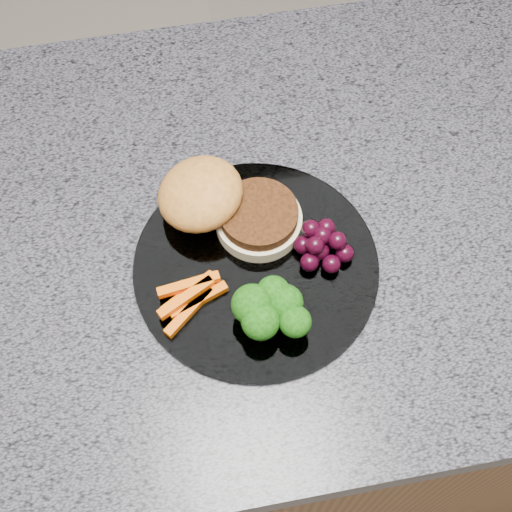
{
  "coord_description": "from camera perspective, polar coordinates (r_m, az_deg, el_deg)",
  "views": [
    {
      "loc": [
        -0.16,
        -0.39,
        1.58
      ],
      "look_at": [
        -0.1,
        -0.06,
        0.93
      ],
      "focal_mm": 50.0,
      "sensor_mm": 36.0,
      "label": 1
    }
  ],
  "objects": [
    {
      "name": "burger",
      "position": [
        0.76,
        -2.8,
        4.11
      ],
      "size": [
        0.17,
        0.15,
        0.05
      ],
      "rotation": [
        0.0,
        0.0,
        -0.28
      ],
      "color": "beige",
      "rests_on": "plate"
    },
    {
      "name": "grape_bunch",
      "position": [
        0.75,
        5.37,
        0.98
      ],
      "size": [
        0.06,
        0.06,
        0.03
      ],
      "rotation": [
        0.0,
        0.0,
        0.31
      ],
      "color": "black",
      "rests_on": "plate"
    },
    {
      "name": "plate",
      "position": [
        0.75,
        0.0,
        -0.81
      ],
      "size": [
        0.26,
        0.26,
        0.01
      ],
      "primitive_type": "cylinder",
      "color": "white",
      "rests_on": "countertop"
    },
    {
      "name": "countertop",
      "position": [
        0.82,
        6.21,
        3.39
      ],
      "size": [
        1.2,
        0.6,
        0.04
      ],
      "primitive_type": "cube",
      "color": "#4E4D58",
      "rests_on": "island_cabinet"
    },
    {
      "name": "island_cabinet",
      "position": [
        1.22,
        4.17,
        -7.5
      ],
      "size": [
        1.2,
        0.6,
        0.86
      ],
      "primitive_type": "cube",
      "color": "brown",
      "rests_on": "ground"
    },
    {
      "name": "broccoli",
      "position": [
        0.7,
        1.1,
        -4.22
      ],
      "size": [
        0.08,
        0.07,
        0.05
      ],
      "rotation": [
        0.0,
        0.0,
        -0.29
      ],
      "color": "#5B8631",
      "rests_on": "plate"
    },
    {
      "name": "carrot_sticks",
      "position": [
        0.73,
        -5.3,
        -3.32
      ],
      "size": [
        0.08,
        0.07,
        0.02
      ],
      "rotation": [
        0.0,
        0.0,
        0.22
      ],
      "color": "#E65A03",
      "rests_on": "plate"
    }
  ]
}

